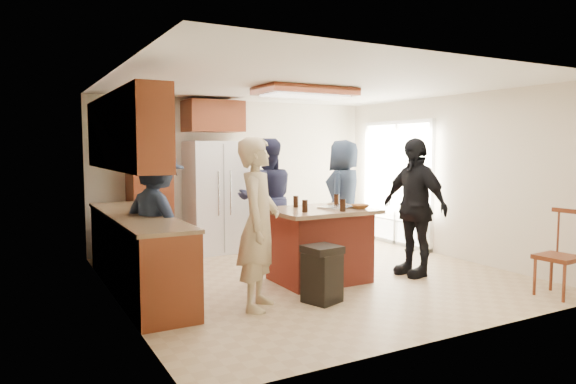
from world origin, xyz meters
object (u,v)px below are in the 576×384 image
person_behind_left (267,199)px  spindle_chair (559,257)px  person_behind_right (344,195)px  person_counter (157,221)px  person_front_left (259,224)px  kitchen_island (319,244)px  person_side_right (414,207)px  trash_bin (322,274)px  refrigerator (216,197)px

person_behind_left → spindle_chair: size_ratio=1.85×
person_behind_left → spindle_chair: person_behind_left is taller
person_behind_right → person_counter: person_behind_right is taller
person_behind_left → person_counter: size_ratio=1.09×
person_front_left → kitchen_island: 1.39m
person_side_right → person_counter: (-3.19, 0.85, -0.07)m
person_front_left → person_behind_right: 3.31m
person_behind_right → trash_bin: bearing=14.4°
person_behind_left → person_behind_right: 1.38m
kitchen_island → spindle_chair: bearing=-42.7°
refrigerator → person_behind_right: bearing=-26.0°
person_side_right → kitchen_island: size_ratio=1.43×
person_side_right → refrigerator: size_ratio=1.02×
person_front_left → refrigerator: (0.67, 3.02, -0.00)m
spindle_chair → person_behind_right: bearing=101.0°
person_front_left → person_side_right: 2.45m
person_side_right → person_counter: bearing=-108.7°
kitchen_island → person_counter: bearing=165.0°
person_behind_left → refrigerator: person_behind_left is taller
refrigerator → trash_bin: size_ratio=2.86×
person_counter → person_behind_right: bearing=-98.9°
person_behind_left → trash_bin: size_ratio=2.92×
person_side_right → spindle_chair: person_side_right is taller
person_behind_right → refrigerator: bearing=-62.0°
person_side_right → person_counter: person_side_right is taller
person_behind_left → refrigerator: 0.98m
refrigerator → kitchen_island: refrigerator is taller
person_behind_right → person_counter: bearing=-20.1°
refrigerator → kitchen_island: 2.47m
person_behind_left → person_side_right: size_ratio=1.00×
person_counter → refrigerator: bearing=-62.4°
person_side_right → person_behind_right: bearing=172.1°
person_front_left → spindle_chair: person_front_left is taller
kitchen_island → person_front_left: bearing=-151.2°
person_front_left → refrigerator: size_ratio=1.01×
person_side_right → person_counter: 3.31m
person_front_left → person_counter: size_ratio=1.07×
person_side_right → refrigerator: bearing=-150.9°
person_front_left → person_counter: bearing=71.7°
person_behind_right → person_front_left: bearing=3.4°
person_counter → trash_bin: size_ratio=2.68×
person_counter → kitchen_island: 2.03m
person_side_right → spindle_chair: (0.78, -1.56, -0.46)m
person_behind_left → person_counter: (-1.95, -1.03, -0.07)m
person_behind_left → person_behind_right: size_ratio=1.01×
person_behind_right → refrigerator: person_behind_right is taller
refrigerator → spindle_chair: refrigerator is taller
person_behind_left → kitchen_island: (-0.02, -1.54, -0.44)m
kitchen_island → trash_bin: (-0.46, -0.78, -0.16)m
kitchen_island → person_behind_left: bearing=89.1°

